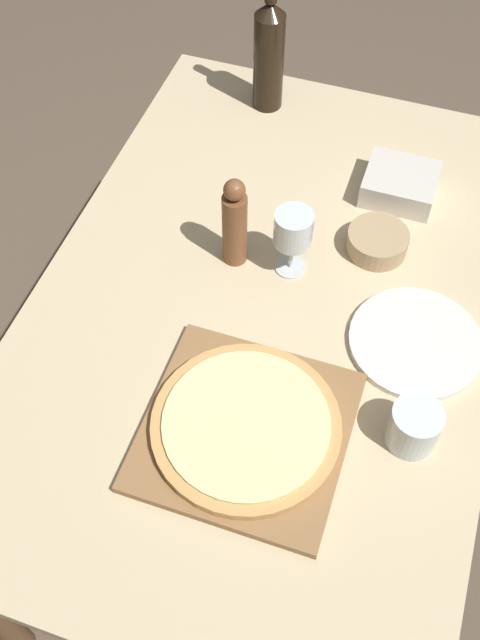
# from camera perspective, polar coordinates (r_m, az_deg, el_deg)

# --- Properties ---
(ground_plane) EXTENTS (12.00, 12.00, 0.00)m
(ground_plane) POSITION_cam_1_polar(r_m,az_deg,el_deg) (2.13, 1.59, -10.71)
(ground_plane) COLOR brown
(dining_table) EXTENTS (0.92, 1.40, 0.74)m
(dining_table) POSITION_cam_1_polar(r_m,az_deg,el_deg) (1.56, 2.13, -0.67)
(dining_table) COLOR #CCB78E
(dining_table) RESTS_ON ground_plane
(cutting_board) EXTENTS (0.35, 0.35, 0.02)m
(cutting_board) POSITION_cam_1_polar(r_m,az_deg,el_deg) (1.32, 0.46, -8.45)
(cutting_board) COLOR olive
(cutting_board) RESTS_ON dining_table
(pizza) EXTENTS (0.33, 0.33, 0.02)m
(pizza) POSITION_cam_1_polar(r_m,az_deg,el_deg) (1.30, 0.46, -8.04)
(pizza) COLOR tan
(pizza) RESTS_ON cutting_board
(wine_bottle) EXTENTS (0.07, 0.07, 0.36)m
(wine_bottle) POSITION_cam_1_polar(r_m,az_deg,el_deg) (1.83, 2.22, 19.67)
(wine_bottle) COLOR black
(wine_bottle) RESTS_ON dining_table
(pepper_mill) EXTENTS (0.05, 0.05, 0.22)m
(pepper_mill) POSITION_cam_1_polar(r_m,az_deg,el_deg) (1.48, -0.41, 7.36)
(pepper_mill) COLOR brown
(pepper_mill) RESTS_ON dining_table
(wine_glass) EXTENTS (0.08, 0.08, 0.15)m
(wine_glass) POSITION_cam_1_polar(r_m,az_deg,el_deg) (1.46, 4.08, 6.81)
(wine_glass) COLOR silver
(wine_glass) RESTS_ON dining_table
(small_bowl) EXTENTS (0.13, 0.13, 0.05)m
(small_bowl) POSITION_cam_1_polar(r_m,az_deg,el_deg) (1.58, 10.42, 5.89)
(small_bowl) COLOR tan
(small_bowl) RESTS_ON dining_table
(drinking_tumbler) EXTENTS (0.09, 0.09, 0.09)m
(drinking_tumbler) POSITION_cam_1_polar(r_m,az_deg,el_deg) (1.32, 13.13, -7.93)
(drinking_tumbler) COLOR silver
(drinking_tumbler) RESTS_ON dining_table
(dinner_plate) EXTENTS (0.25, 0.25, 0.01)m
(dinner_plate) POSITION_cam_1_polar(r_m,az_deg,el_deg) (1.46, 13.23, -1.66)
(dinner_plate) COLOR silver
(dinner_plate) RESTS_ON dining_table
(food_container) EXTENTS (0.15, 0.14, 0.06)m
(food_container) POSITION_cam_1_polar(r_m,az_deg,el_deg) (1.69, 12.10, 10.09)
(food_container) COLOR beige
(food_container) RESTS_ON dining_table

